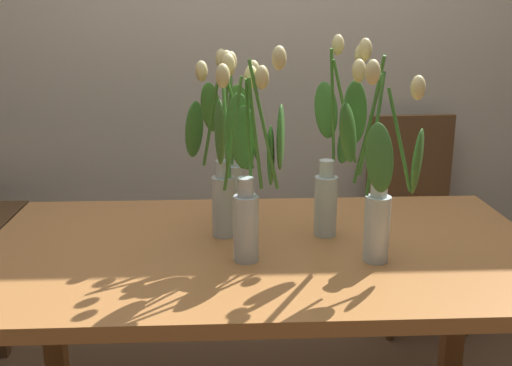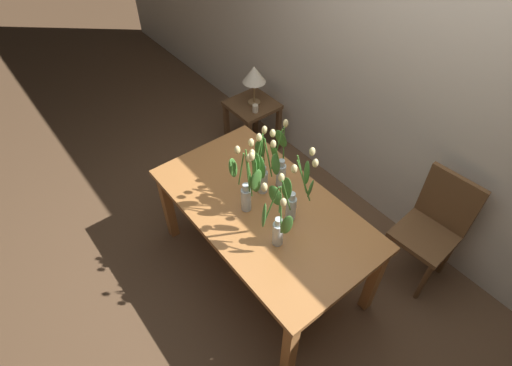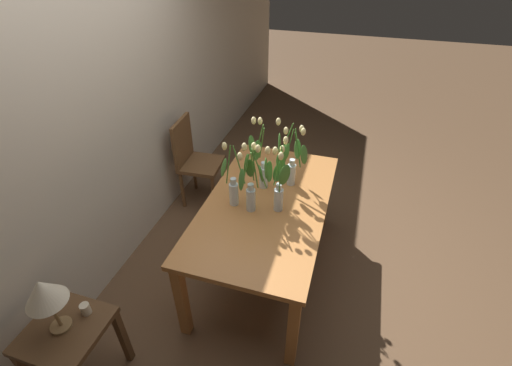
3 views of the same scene
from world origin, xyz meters
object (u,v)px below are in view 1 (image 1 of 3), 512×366
Objects in this scene: dining_table at (264,275)px; tulip_vase_0 at (330,172)px; tulip_vase_1 at (227,162)px; tulip_vase_2 at (230,162)px; tulip_vase_4 at (376,177)px; tulip_vase_3 at (250,177)px; dining_chair at (415,207)px.

dining_table is 2.75× the size of tulip_vase_0.
tulip_vase_1 is (-0.10, 0.08, 0.32)m from dining_table.
tulip_vase_1 is 1.02× the size of tulip_vase_2.
tulip_vase_4 reaches higher than tulip_vase_1.
tulip_vase_1 is 0.18m from tulip_vase_3.
dining_chair is (0.86, 0.91, -0.44)m from tulip_vase_1.
dining_chair is at bearing 52.57° from dining_table.
dining_chair is at bearing 53.65° from tulip_vase_3.
tulip_vase_3 is at bearing -113.93° from dining_table.
tulip_vase_3 reaches higher than dining_table.
dining_chair is (0.75, 0.98, -0.12)m from dining_table.
dining_table is 0.34m from tulip_vase_3.
dining_table is 1.25m from dining_chair.
tulip_vase_1 is 1.33m from dining_chair.
tulip_vase_0 is (0.20, 0.10, 0.28)m from dining_table.
dining_chair is at bearing 46.69° from tulip_vase_1.
tulip_vase_1 reaches higher than dining_chair.
tulip_vase_2 is 0.32m from tulip_vase_3.
tulip_vase_4 is (0.08, -0.23, 0.05)m from tulip_vase_0.
dining_table is at bearing -35.85° from tulip_vase_1.
dining_chair is at bearing 57.98° from tulip_vase_0.
tulip_vase_3 is at bearing -140.54° from tulip_vase_0.
dining_table is 0.45m from tulip_vase_4.
tulip_vase_4 reaches higher than dining_table.
dining_table is at bearing 157.03° from tulip_vase_4.
tulip_vase_4 is 1.28m from dining_chair.
tulip_vase_0 is at bearing 39.46° from tulip_vase_3.
tulip_vase_1 is at bearing 109.13° from tulip_vase_3.
tulip_vase_2 is 0.58× the size of dining_chair.
dining_table is at bearing 66.07° from tulip_vase_3.
tulip_vase_2 reaches higher than dining_chair.
tulip_vase_4 is (0.28, -0.12, 0.32)m from dining_table.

